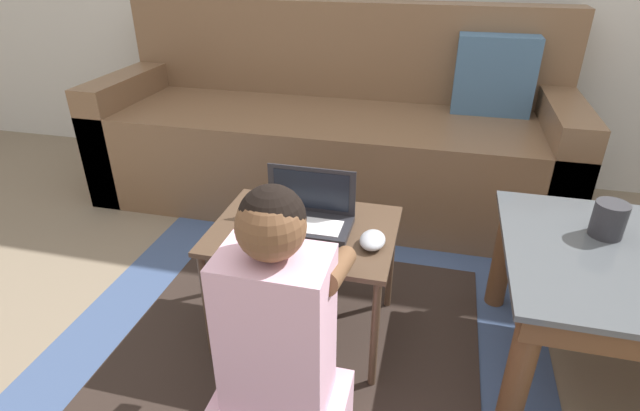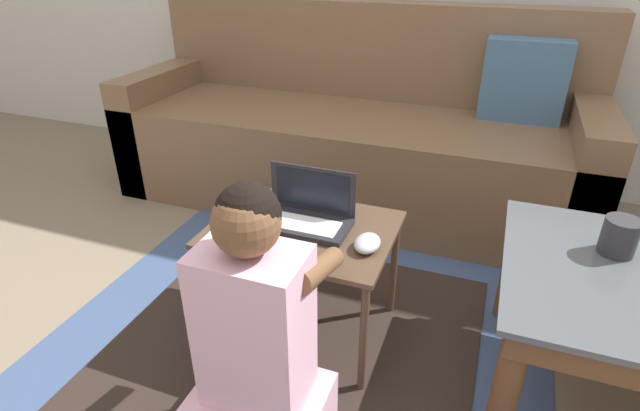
% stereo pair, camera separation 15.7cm
% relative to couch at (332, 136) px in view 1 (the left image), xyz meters
% --- Properties ---
extents(ground_plane, '(16.00, 16.00, 0.00)m').
position_rel_couch_xyz_m(ground_plane, '(0.23, -1.26, -0.32)').
color(ground_plane, '#7F705B').
extents(area_rug, '(1.64, 1.95, 0.01)m').
position_rel_couch_xyz_m(area_rug, '(0.15, -1.29, -0.32)').
color(area_rug, '#3D517A').
rests_on(area_rug, ground_plane).
extents(couch, '(2.29, 0.80, 0.95)m').
position_rel_couch_xyz_m(couch, '(0.00, 0.00, 0.00)').
color(couch, brown).
rests_on(couch, ground_plane).
extents(laptop_desk, '(0.58, 0.43, 0.41)m').
position_rel_couch_xyz_m(laptop_desk, '(0.15, -1.07, 0.04)').
color(laptop_desk, '#4C3828').
rests_on(laptop_desk, ground_plane).
extents(laptop, '(0.29, 0.16, 0.17)m').
position_rel_couch_xyz_m(laptop, '(0.16, -1.05, 0.12)').
color(laptop, '#232328').
rests_on(laptop, laptop_desk).
extents(computer_mouse, '(0.08, 0.11, 0.04)m').
position_rel_couch_xyz_m(computer_mouse, '(0.38, -1.12, 0.11)').
color(computer_mouse, '#B2B7C1').
rests_on(computer_mouse, laptop_desk).
extents(person_seated, '(0.34, 0.38, 0.77)m').
position_rel_couch_xyz_m(person_seated, '(0.21, -1.51, 0.01)').
color(person_seated, '#E5B2CC').
rests_on(person_seated, ground_plane).
extents(cup_on_table, '(0.09, 0.09, 0.11)m').
position_rel_couch_xyz_m(cup_on_table, '(1.04, -0.93, 0.17)').
color(cup_on_table, '#2D2D33').
rests_on(cup_on_table, coffee_table).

